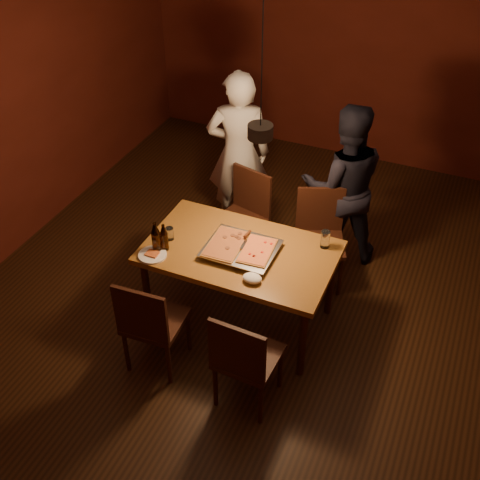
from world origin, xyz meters
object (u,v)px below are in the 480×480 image
at_px(chair_near_left, 149,319).
at_px(dining_table, 240,257).
at_px(pendant_lamp, 260,130).
at_px(chair_near_right, 244,355).
at_px(diner_white, 239,153).
at_px(chair_far_left, 245,208).
at_px(plate_slice, 152,255).
at_px(chair_far_right, 320,228).
at_px(beer_bottle_b, 164,237).
at_px(pizza_tray, 241,250).
at_px(beer_bottle_a, 156,237).
at_px(diner_dark, 343,186).

bearing_deg(chair_near_left, dining_table, 59.07).
bearing_deg(dining_table, pendant_lamp, 50.87).
bearing_deg(chair_near_right, diner_white, 116.98).
xyz_separation_m(chair_far_left, plate_slice, (-0.29, -1.16, 0.22)).
bearing_deg(pendant_lamp, plate_slice, -146.61).
relative_size(dining_table, chair_far_right, 2.74).
relative_size(beer_bottle_b, diner_white, 0.14).
height_order(chair_far_left, plate_slice, chair_far_left).
bearing_deg(beer_bottle_b, dining_table, 22.21).
xyz_separation_m(beer_bottle_b, diner_white, (-0.01, 1.48, -0.04)).
distance_m(pizza_tray, pendant_lamp, 1.00).
bearing_deg(pizza_tray, plate_slice, -149.60).
bearing_deg(chair_near_right, dining_table, 117.58).
bearing_deg(beer_bottle_a, pizza_tray, 21.34).
bearing_deg(chair_far_right, pendant_lamp, 42.26).
bearing_deg(pizza_tray, diner_dark, 71.78).
distance_m(chair_near_right, pizza_tray, 0.89).
distance_m(diner_white, diner_dark, 1.06).
bearing_deg(chair_near_right, plate_slice, 156.74).
xyz_separation_m(dining_table, chair_near_right, (0.38, -0.81, -0.14)).
xyz_separation_m(pizza_tray, plate_slice, (-0.62, -0.31, -0.01)).
bearing_deg(chair_far_right, chair_near_left, 39.99).
relative_size(pizza_tray, beer_bottle_a, 2.05).
xyz_separation_m(chair_near_left, pendant_lamp, (0.50, 0.89, 1.22)).
distance_m(chair_far_right, pendant_lamp, 1.44).
bearing_deg(pendant_lamp, diner_white, 120.27).
relative_size(chair_far_right, pendant_lamp, 0.50).
distance_m(pizza_tray, beer_bottle_b, 0.61).
xyz_separation_m(diner_white, diner_dark, (1.06, -0.07, -0.05)).
xyz_separation_m(chair_near_right, pizza_tray, (-0.36, 0.78, 0.24)).
height_order(chair_far_left, diner_dark, diner_dark).
distance_m(beer_bottle_b, diner_dark, 1.75).
bearing_deg(beer_bottle_b, chair_far_left, 77.09).
height_order(dining_table, chair_far_right, chair_far_right).
height_order(chair_far_left, chair_near_right, same).
bearing_deg(plate_slice, chair_far_right, 48.09).
bearing_deg(diner_white, diner_dark, 153.39).
bearing_deg(diner_white, chair_far_right, 132.65).
height_order(chair_far_left, chair_near_left, same).
height_order(chair_far_left, diner_white, diner_white).
relative_size(chair_far_left, diner_white, 0.31).
distance_m(chair_far_left, chair_near_right, 1.77).
bearing_deg(pizza_tray, chair_far_right, 67.43).
height_order(chair_far_right, diner_white, diner_white).
height_order(pizza_tray, diner_dark, diner_dark).
bearing_deg(pizza_tray, dining_table, 131.36).
distance_m(dining_table, diner_white, 1.38).
bearing_deg(chair_near_right, chair_near_left, 179.46).
bearing_deg(chair_near_right, beer_bottle_a, 153.36).
bearing_deg(beer_bottle_a, chair_far_right, 46.29).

